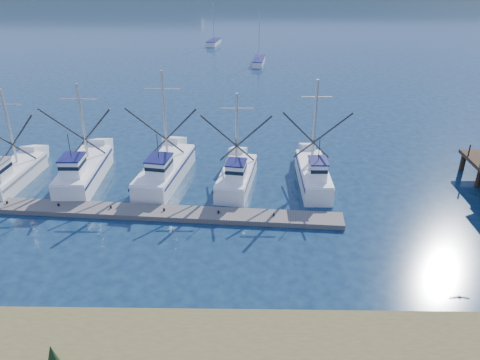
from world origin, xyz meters
name	(u,v)px	position (x,y,z in m)	size (l,w,h in m)	color
ground	(252,274)	(0.00, 0.00, 0.00)	(500.00, 500.00, 0.00)	#0C1C37
floating_dock	(151,212)	(-7.38, 6.86, 0.19)	(27.94, 1.86, 0.37)	#69635D
trawler_fleet	(156,174)	(-7.81, 11.77, 0.96)	(27.50, 9.15, 8.93)	white
sailboat_near	(259,61)	(1.52, 56.80, 0.49)	(2.36, 6.51, 8.10)	white
sailboat_far	(214,42)	(-7.22, 74.23, 0.50)	(2.72, 5.65, 8.10)	white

